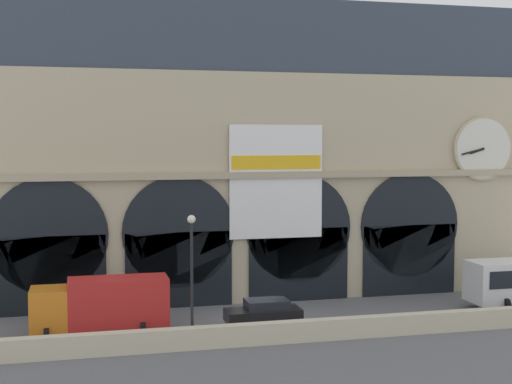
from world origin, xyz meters
TOP-DOWN VIEW (x-y plane):
  - ground_plane at (0.00, 0.00)m, footprint 200.00×200.00m
  - quay_parapet_wall at (0.00, -4.43)m, footprint 90.00×0.70m
  - station_building at (0.03, 7.55)m, footprint 41.89×5.47m
  - box_truck_midwest at (-9.06, -0.37)m, footprint 7.50×2.91m
  - car_center at (0.13, -0.84)m, footprint 4.40×2.22m
  - street_lamp_quayside at (-4.51, -3.63)m, footprint 0.44×0.44m

SIDE VIEW (x-z plane):
  - ground_plane at x=0.00m, z-range 0.00..0.00m
  - quay_parapet_wall at x=0.00m, z-range 0.00..1.14m
  - car_center at x=0.13m, z-range 0.03..1.58m
  - box_truck_midwest at x=-9.06m, z-range 0.14..3.26m
  - street_lamp_quayside at x=-4.51m, z-range 0.96..7.86m
  - station_building at x=0.03m, z-range -0.33..19.88m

